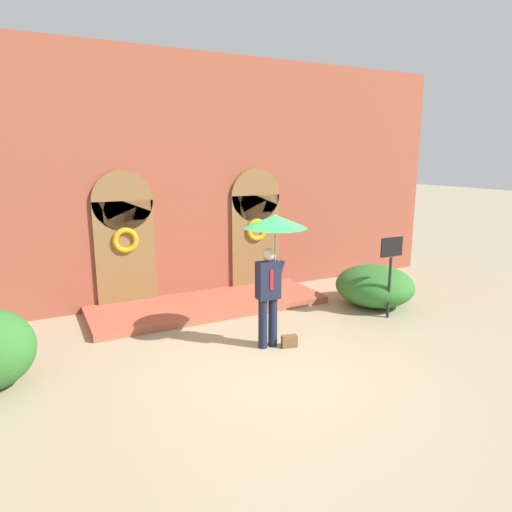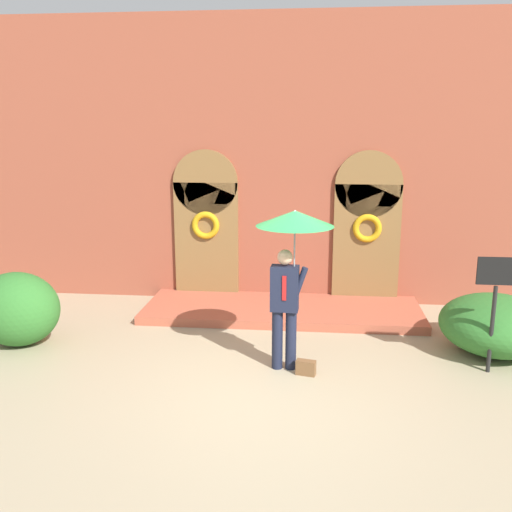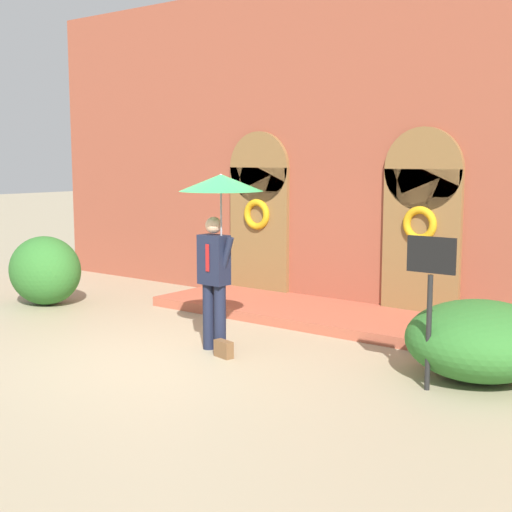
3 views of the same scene
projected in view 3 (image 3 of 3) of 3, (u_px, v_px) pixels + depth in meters
name	position (u px, v px, depth m)	size (l,w,h in m)	color
ground_plane	(174.00, 358.00, 9.24)	(80.00, 80.00, 0.00)	tan
building_facade	(342.00, 152.00, 12.14)	(14.00, 2.30, 5.60)	brown
person_with_umbrella	(219.00, 209.00, 9.29)	(1.10, 1.10, 2.36)	#191E33
handbag	(224.00, 349.00, 9.23)	(0.28, 0.12, 0.22)	brown
sign_post	(430.00, 287.00, 7.79)	(0.56, 0.06, 1.72)	black
shrub_left	(45.00, 270.00, 12.54)	(1.38, 1.15, 1.21)	#2D6B28
shrub_right	(481.00, 340.00, 8.32)	(1.74, 1.79, 0.92)	#2D6B28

